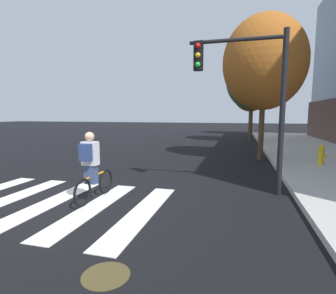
# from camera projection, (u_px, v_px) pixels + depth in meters

# --- Properties ---
(ground_plane) EXTENTS (120.00, 120.00, 0.00)m
(ground_plane) POSITION_uv_depth(u_px,v_px,m) (57.00, 204.00, 6.19)
(ground_plane) COLOR black
(crosswalk_stripes) EXTENTS (5.23, 3.62, 0.01)m
(crosswalk_stripes) POSITION_uv_depth(u_px,v_px,m) (50.00, 203.00, 6.24)
(crosswalk_stripes) COLOR silver
(crosswalk_stripes) RESTS_ON ground
(manhole_cover) EXTENTS (0.64, 0.64, 0.01)m
(manhole_cover) POSITION_uv_depth(u_px,v_px,m) (106.00, 275.00, 3.43)
(manhole_cover) COLOR #473D1E
(manhole_cover) RESTS_ON ground
(cyclist) EXTENTS (0.36, 1.71, 1.69)m
(cyclist) POSITION_uv_depth(u_px,v_px,m) (92.00, 167.00, 6.28)
(cyclist) COLOR black
(cyclist) RESTS_ON ground
(traffic_light_near) EXTENTS (2.47, 0.28, 4.20)m
(traffic_light_near) POSITION_uv_depth(u_px,v_px,m) (249.00, 85.00, 6.75)
(traffic_light_near) COLOR black
(traffic_light_near) RESTS_ON ground
(fire_hydrant) EXTENTS (0.33, 0.22, 0.78)m
(fire_hydrant) POSITION_uv_depth(u_px,v_px,m) (321.00, 155.00, 10.19)
(fire_hydrant) COLOR gold
(fire_hydrant) RESTS_ON sidewalk
(street_tree_near) EXTENTS (3.64, 3.64, 6.48)m
(street_tree_near) POSITION_uv_depth(u_px,v_px,m) (264.00, 63.00, 11.63)
(street_tree_near) COLOR #4C3823
(street_tree_near) RESTS_ON ground
(street_tree_mid) EXTENTS (3.90, 3.90, 6.94)m
(street_tree_mid) POSITION_uv_depth(u_px,v_px,m) (253.00, 79.00, 19.52)
(street_tree_mid) COLOR #4C3823
(street_tree_mid) RESTS_ON ground
(street_tree_far) EXTENTS (3.79, 3.79, 6.74)m
(street_tree_far) POSITION_uv_depth(u_px,v_px,m) (251.00, 90.00, 26.95)
(street_tree_far) COLOR #4C3823
(street_tree_far) RESTS_ON ground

